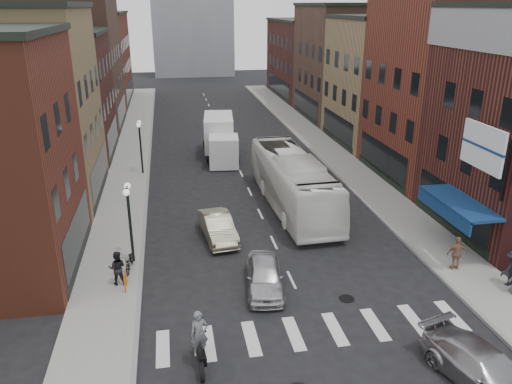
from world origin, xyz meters
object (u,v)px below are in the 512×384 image
streetlamp_far (140,138)px  curb_car (484,369)px  box_truck (220,139)px  parked_bicycle (130,261)px  billboard_sign (484,148)px  ped_left_solo (117,268)px  ped_right_a (511,268)px  streetlamp_near (129,209)px  sedan_left_near (265,276)px  ped_right_b (457,253)px  transit_bus (293,182)px  bike_rack (125,281)px  motorcycle_rider (200,341)px  sedan_left_far (218,227)px

streetlamp_far → curb_car: streetlamp_far is taller
box_truck → parked_bicycle: (-6.41, -18.31, -1.07)m
billboard_sign → ped_left_solo: size_ratio=2.26×
curb_car → parked_bicycle: 15.76m
ped_right_a → ped_left_solo: bearing=-24.2°
ped_left_solo → ped_right_a: 17.85m
streetlamp_near → sedan_left_near: bearing=-30.9°
ped_right_b → sedan_left_near: bearing=2.0°
transit_bus → ped_right_a: transit_bus is taller
billboard_sign → parked_bicycle: size_ratio=2.19×
ped_right_b → bike_rack: bearing=-1.0°
box_truck → motorcycle_rider: box_truck is taller
streetlamp_far → ped_right_b: 23.48m
ped_left_solo → streetlamp_near: bearing=-98.6°
sedan_left_near → ped_right_a: bearing=-2.1°
box_truck → sedan_left_near: bearing=-85.2°
streetlamp_near → sedan_left_near: 7.32m
bike_rack → ped_right_a: (17.20, -2.70, 0.44)m
motorcycle_rider → ped_right_b: size_ratio=1.35×
sedan_left_near → ped_right_a: 11.17m
billboard_sign → ped_right_b: (-0.62, -0.14, -5.13)m
billboard_sign → curb_car: 9.98m
bike_rack → sedan_left_near: bearing=-8.1°
sedan_left_near → sedan_left_far: bearing=112.5°
bike_rack → ped_left_solo: (-0.36, 0.52, 0.42)m
billboard_sign → ped_right_b: billboard_sign is taller
motorcycle_rider → ped_left_solo: motorcycle_rider is taller
parked_bicycle → ped_left_solo: ped_left_solo is taller
transit_bus → streetlamp_near: bearing=-150.6°
billboard_sign → streetlamp_far: 23.92m
sedan_left_near → billboard_sign: bearing=7.7°
streetlamp_near → curb_car: 16.41m
streetlamp_near → transit_bus: bearing=31.2°
bike_rack → transit_bus: size_ratio=0.07×
bike_rack → parked_bicycle: 1.81m
sedan_left_far → parked_bicycle: bearing=-154.5°
billboard_sign → sedan_left_near: 11.39m
sedan_left_far → ped_right_a: ped_right_a is taller
streetlamp_far → sedan_left_near: size_ratio=1.01×
billboard_sign → bike_rack: (-16.19, 0.80, -5.58)m
box_truck → ped_left_solo: box_truck is taller
ped_left_solo → streetlamp_far: bearing=-86.3°
bike_rack → sedan_left_near: (6.19, -0.88, 0.14)m
streetlamp_far → ped_right_b: bearing=-48.9°
streetlamp_near → curb_car: size_ratio=0.87×
streetlamp_far → box_truck: 7.29m
streetlamp_far → motorcycle_rider: 22.49m
billboard_sign → bike_rack: billboard_sign is taller
billboard_sign → ped_right_b: bearing=-167.1°
ped_right_a → ped_right_b: 2.40m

